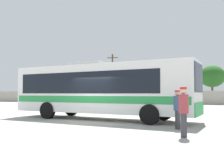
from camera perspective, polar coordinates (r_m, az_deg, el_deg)
name	(u,v)px	position (r m, az deg, el deg)	size (l,w,h in m)	color
ground_plane	(138,111)	(23.72, 5.74, -5.92)	(300.00, 300.00, 0.00)	#A3A099
perimeter_wall	(165,97)	(38.53, 11.81, -2.95)	(80.00, 0.30, 1.95)	#9E998C
coach_bus_white_green	(99,88)	(15.79, -2.88, -1.00)	(11.78, 3.86, 3.54)	white
attendant_by_bus_door	(177,107)	(11.75, 14.38, -4.99)	(0.48, 0.48, 1.73)	#38383D
passenger_waiting_on_apron	(184,109)	(9.66, 15.66, -5.32)	(0.45, 0.45, 1.82)	#38383D
parked_car_leftmost_black	(77,98)	(38.67, -7.78, -3.21)	(4.38, 2.27, 1.55)	black
parked_car_second_silver	(113,99)	(36.50, 0.25, -3.38)	(4.24, 2.07, 1.43)	#B7BABF
parked_car_third_maroon	(156,99)	(35.13, 9.77, -3.33)	(4.19, 2.06, 1.53)	maroon
utility_pole_near	(81,81)	(47.52, -6.84, 0.77)	(1.79, 0.49, 7.53)	#4C3823
utility_pole_far	(112,77)	(43.05, 0.10, 1.50)	(1.80, 0.39, 8.20)	#4C3823
roadside_tree_left	(74,81)	(47.13, -8.55, 0.59)	(3.31, 3.31, 5.20)	brown
roadside_tree_midleft	(108,75)	(45.74, -0.79, 1.92)	(5.75, 5.75, 7.23)	brown
roadside_tree_midright	(212,76)	(43.32, 21.41, 1.59)	(4.01, 4.01, 5.97)	brown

